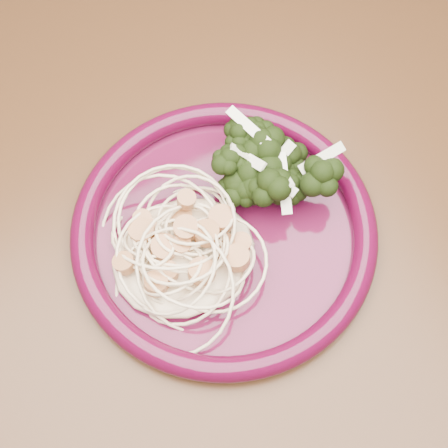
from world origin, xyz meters
name	(u,v)px	position (x,y,z in m)	size (l,w,h in m)	color
dining_table	(182,248)	(0.00, 0.00, 0.65)	(1.20, 0.80, 0.75)	#472814
dinner_plate	(224,230)	(0.02, -0.05, 0.76)	(0.29, 0.29, 0.02)	#460C24
spaghetti_pile	(183,252)	(-0.02, -0.05, 0.77)	(0.12, 0.11, 0.03)	beige
scallop_cluster	(181,235)	(-0.02, -0.05, 0.80)	(0.11, 0.11, 0.04)	#C0824E
broccoli_pile	(272,187)	(0.07, -0.04, 0.78)	(0.08, 0.14, 0.05)	black
onion_garnish	(275,168)	(0.07, -0.04, 0.81)	(0.06, 0.09, 0.05)	#EEEDC7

